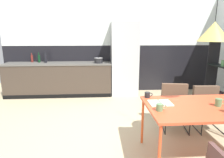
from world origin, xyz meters
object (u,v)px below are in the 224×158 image
bottle_wine_green (32,58)px  bottle_spice_small (39,59)px  armchair_by_stool (175,102)px  mug_short_terracotta (148,95)px  cooking_pot (98,60)px  mug_white_ceramic (219,102)px  mug_wide_latte (160,107)px  dining_table (205,109)px  bottle_oil_tall (45,58)px  pendant_lamp_over_table_near (214,31)px  refrigerator_column (124,59)px  open_book (160,103)px  armchair_facing_counter (208,102)px

bottle_wine_green → bottle_spice_small: bearing=-15.0°
armchair_by_stool → bottle_wine_green: bottle_wine_green is taller
mug_short_terracotta → cooking_pot: cooking_pot is taller
mug_white_ceramic → mug_wide_latte: (-0.81, -0.10, -0.01)m
dining_table → armchair_by_stool: bearing=92.2°
mug_white_ceramic → mug_wide_latte: mug_white_ceramic is taller
bottle_oil_tall → pendant_lamp_over_table_near: pendant_lamp_over_table_near is taller
mug_short_terracotta → bottle_wine_green: 3.83m
mug_short_terracotta → pendant_lamp_over_table_near: size_ratio=0.11×
refrigerator_column → bottle_spice_small: 2.37m
mug_white_ceramic → mug_short_terracotta: bearing=153.8°
pendant_lamp_over_table_near → cooking_pot: bearing=115.8°
mug_white_ceramic → cooking_pot: size_ratio=0.57×
mug_white_ceramic → cooking_pot: 3.32m
cooking_pot → bottle_oil_tall: (-1.45, 0.17, 0.06)m
open_book → bottle_wine_green: (-2.69, 3.08, 0.25)m
armchair_facing_counter → bottle_wine_green: bottle_wine_green is taller
mug_white_ceramic → bottle_spice_small: size_ratio=0.46×
refrigerator_column → bottle_oil_tall: bearing=178.7°
mug_white_ceramic → dining_table: bearing=172.3°
bottle_spice_small → refrigerator_column: bearing=-3.1°
pendant_lamp_over_table_near → refrigerator_column: bearing=102.7°
mug_white_ceramic → cooking_pot: cooking_pot is taller
mug_short_terracotta → mug_wide_latte: 0.51m
armchair_by_stool → pendant_lamp_over_table_near: (0.03, -0.87, 1.20)m
refrigerator_column → armchair_by_stool: (0.64, -2.15, -0.50)m
pendant_lamp_over_table_near → mug_wide_latte: bearing=-168.8°
armchair_facing_counter → mug_white_ceramic: 0.99m
armchair_by_stool → bottle_spice_small: bearing=-28.4°
mug_short_terracotta → bottle_wine_green: (-2.58, 2.82, 0.22)m
dining_table → bottle_spice_small: bearing=133.9°
dining_table → open_book: bearing=166.8°
cooking_pot → bottle_wine_green: (-1.85, 0.31, 0.03)m
armchair_facing_counter → bottle_spice_small: 4.30m
dining_table → open_book: open_book is taller
refrigerator_column → open_book: size_ratio=6.74×
mug_short_terracotta → armchair_by_stool: bearing=37.7°
dining_table → bottle_oil_tall: bottle_oil_tall is taller
bottle_spice_small → mug_white_ceramic: bearing=-44.8°
dining_table → armchair_facing_counter: size_ratio=2.02×
cooking_pot → bottle_spice_small: 1.66m
armchair_facing_counter → mug_wide_latte: 1.56m
cooking_pot → bottle_spice_small: bottle_spice_small is taller
armchair_by_stool → mug_white_ceramic: (0.19, -0.90, 0.31)m
dining_table → bottle_wine_green: (-3.25, 3.21, 0.31)m
armchair_by_stool → cooking_pot: (-1.36, 2.02, 0.48)m
armchair_facing_counter → mug_white_ceramic: mug_white_ceramic is taller
armchair_facing_counter → bottle_spice_small: bottle_spice_small is taller
dining_table → pendant_lamp_over_table_near: bearing=90.0°
armchair_facing_counter → mug_short_terracotta: size_ratio=6.43×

